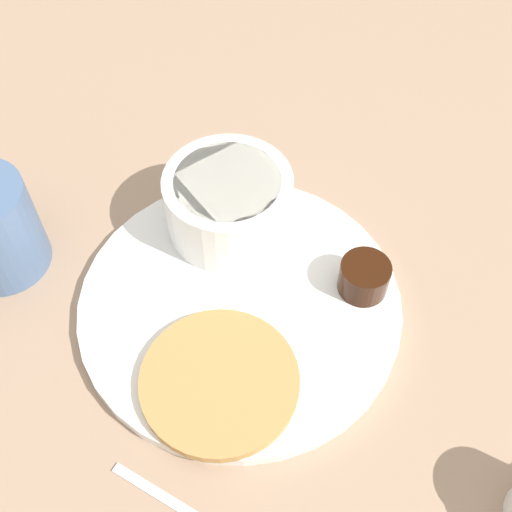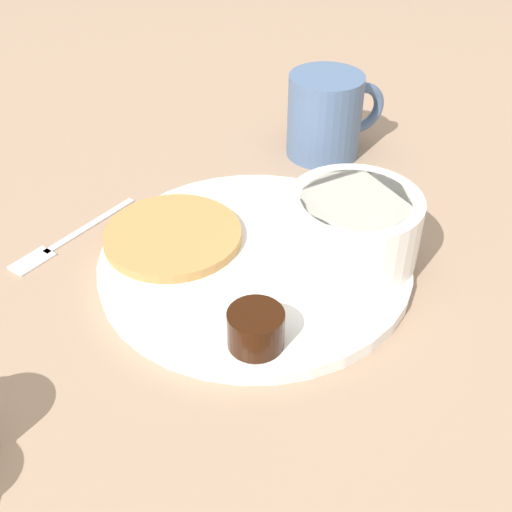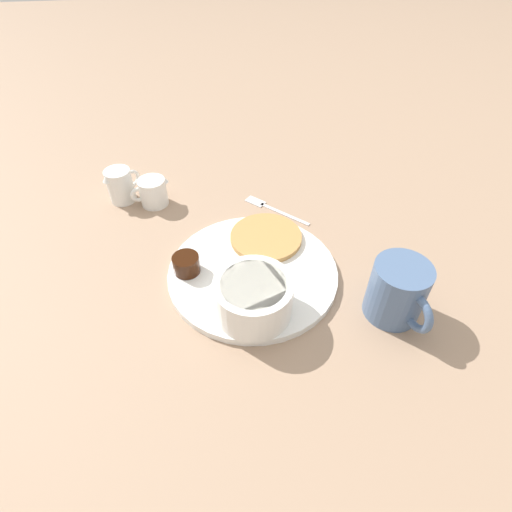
% 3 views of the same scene
% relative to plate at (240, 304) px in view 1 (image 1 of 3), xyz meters
% --- Properties ---
extents(ground_plane, '(4.00, 4.00, 0.00)m').
position_rel_plate_xyz_m(ground_plane, '(0.00, 0.00, -0.01)').
color(ground_plane, '#9E7F66').
extents(plate, '(0.27, 0.27, 0.01)m').
position_rel_plate_xyz_m(plate, '(0.00, 0.00, 0.00)').
color(plate, white).
rests_on(plate, ground_plane).
extents(pancake_stack, '(0.12, 0.12, 0.01)m').
position_rel_plate_xyz_m(pancake_stack, '(-0.07, 0.03, 0.01)').
color(pancake_stack, '#B78447').
rests_on(pancake_stack, plate).
extents(bowl, '(0.11, 0.11, 0.06)m').
position_rel_plate_xyz_m(bowl, '(0.08, -0.01, 0.04)').
color(bowl, white).
rests_on(bowl, plate).
extents(syrup_cup, '(0.04, 0.04, 0.03)m').
position_rel_plate_xyz_m(syrup_cup, '(-0.01, -0.10, 0.02)').
color(syrup_cup, black).
rests_on(syrup_cup, plate).
extents(butter_ramekin, '(0.04, 0.04, 0.04)m').
position_rel_plate_xyz_m(butter_ramekin, '(0.10, -0.03, 0.02)').
color(butter_ramekin, white).
rests_on(butter_ramekin, plate).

